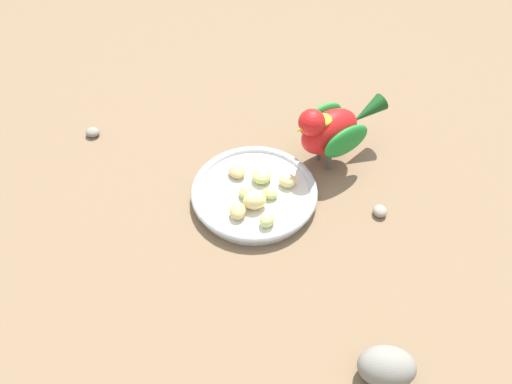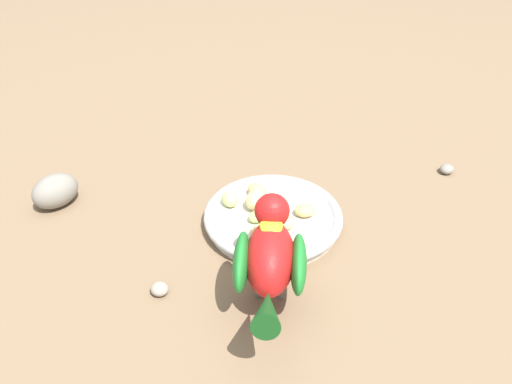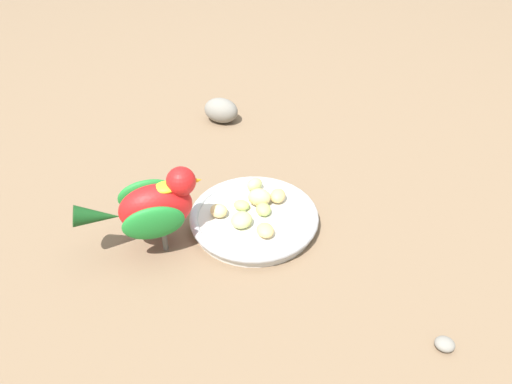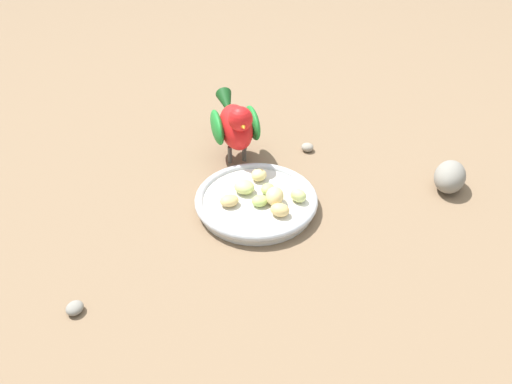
# 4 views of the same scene
# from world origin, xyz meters

# --- Properties ---
(ground_plane) EXTENTS (4.00, 4.00, 0.00)m
(ground_plane) POSITION_xyz_m (0.00, 0.00, 0.00)
(ground_plane) COLOR #7A6047
(feeding_bowl) EXTENTS (0.21, 0.21, 0.03)m
(feeding_bowl) POSITION_xyz_m (0.01, 0.02, 0.01)
(feeding_bowl) COLOR beige
(feeding_bowl) RESTS_ON ground_plane
(apple_piece_0) EXTENTS (0.03, 0.04, 0.02)m
(apple_piece_0) POSITION_xyz_m (-0.01, 0.02, 0.03)
(apple_piece_0) COLOR #B2CC66
(apple_piece_0) RESTS_ON feeding_bowl
(apple_piece_1) EXTENTS (0.04, 0.04, 0.02)m
(apple_piece_1) POSITION_xyz_m (-0.05, 0.01, 0.03)
(apple_piece_1) COLOR tan
(apple_piece_1) RESTS_ON feeding_bowl
(apple_piece_2) EXTENTS (0.04, 0.04, 0.02)m
(apple_piece_2) POSITION_xyz_m (0.02, 0.07, 0.03)
(apple_piece_2) COLOR tan
(apple_piece_2) RESTS_ON feeding_bowl
(apple_piece_3) EXTENTS (0.05, 0.04, 0.02)m
(apple_piece_3) POSITION_xyz_m (0.04, 0.02, 0.03)
(apple_piece_3) COLOR #C6D17A
(apple_piece_3) RESTS_ON feeding_bowl
(apple_piece_4) EXTENTS (0.03, 0.04, 0.02)m
(apple_piece_4) POSITION_xyz_m (0.05, -0.02, 0.03)
(apple_piece_4) COLOR #E5C67F
(apple_piece_4) RESTS_ON feeding_bowl
(apple_piece_5) EXTENTS (0.03, 0.03, 0.02)m
(apple_piece_5) POSITION_xyz_m (-0.04, -0.04, 0.03)
(apple_piece_5) COLOR #C6D17A
(apple_piece_5) RESTS_ON feeding_bowl
(apple_piece_6) EXTENTS (0.03, 0.03, 0.02)m
(apple_piece_6) POSITION_xyz_m (0.01, -0.01, 0.03)
(apple_piece_6) COLOR #B2CC66
(apple_piece_6) RESTS_ON feeding_bowl
(apple_piece_7) EXTENTS (0.05, 0.05, 0.03)m
(apple_piece_7) POSITION_xyz_m (-0.02, -0.00, 0.03)
(apple_piece_7) COLOR #E5C67F
(apple_piece_7) RESTS_ON feeding_bowl
(parrot) EXTENTS (0.19, 0.12, 0.14)m
(parrot) POSITION_xyz_m (0.15, -0.04, 0.08)
(parrot) COLOR #59544C
(parrot) RESTS_ON ground_plane
(rock_large) EXTENTS (0.08, 0.09, 0.05)m
(rock_large) POSITION_xyz_m (-0.15, -0.29, 0.03)
(rock_large) COLOR gray
(rock_large) RESTS_ON ground_plane
(pebble_0) EXTENTS (0.03, 0.03, 0.02)m
(pebble_0) POSITION_xyz_m (-0.03, 0.36, 0.01)
(pebble_0) COLOR gray
(pebble_0) RESTS_ON ground_plane
(pebble_1) EXTENTS (0.03, 0.03, 0.02)m
(pebble_1) POSITION_xyz_m (0.10, -0.17, 0.01)
(pebble_1) COLOR gray
(pebble_1) RESTS_ON ground_plane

